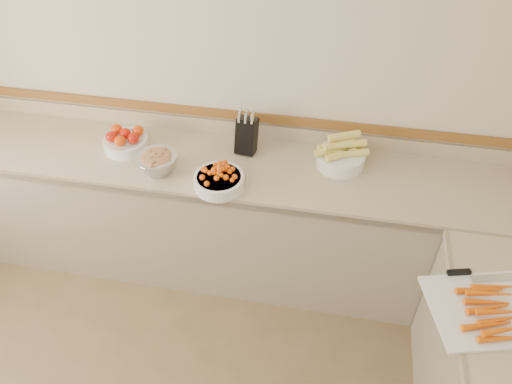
% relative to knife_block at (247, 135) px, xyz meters
% --- Properties ---
extents(back_wall, '(4.00, 0.00, 4.00)m').
position_rel_knife_block_xyz_m(back_wall, '(-0.20, 0.17, 0.28)').
color(back_wall, beige).
rests_on(back_wall, ground_plane).
extents(counter_back, '(4.00, 0.65, 1.08)m').
position_rel_knife_block_xyz_m(counter_back, '(-0.20, -0.16, -0.56)').
color(counter_back, '#C0AE8B').
rests_on(counter_back, ground_plane).
extents(knife_block, '(0.14, 0.16, 0.29)m').
position_rel_knife_block_xyz_m(knife_block, '(0.00, 0.00, 0.00)').
color(knife_block, black).
rests_on(knife_block, counter_back).
extents(tomato_bowl, '(0.28, 0.28, 0.13)m').
position_rel_knife_block_xyz_m(tomato_bowl, '(-0.74, -0.12, -0.06)').
color(tomato_bowl, white).
rests_on(tomato_bowl, counter_back).
extents(cherry_tomato_bowl, '(0.29, 0.29, 0.15)m').
position_rel_knife_block_xyz_m(cherry_tomato_bowl, '(-0.09, -0.37, -0.07)').
color(cherry_tomato_bowl, white).
rests_on(cherry_tomato_bowl, counter_back).
extents(corn_bowl, '(0.32, 0.29, 0.21)m').
position_rel_knife_block_xyz_m(corn_bowl, '(0.58, -0.03, -0.05)').
color(corn_bowl, white).
rests_on(corn_bowl, counter_back).
extents(rhubarb_bowl, '(0.25, 0.25, 0.14)m').
position_rel_knife_block_xyz_m(rhubarb_bowl, '(-0.47, -0.30, -0.05)').
color(rhubarb_bowl, '#B2B2BA').
rests_on(rhubarb_bowl, counter_back).
extents(cutting_board, '(0.60, 0.52, 0.07)m').
position_rel_knife_block_xyz_m(cutting_board, '(1.29, -0.97, -0.10)').
color(cutting_board, white).
rests_on(cutting_board, counter_right).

